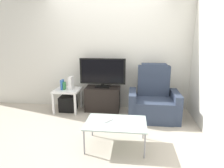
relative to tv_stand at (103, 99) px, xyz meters
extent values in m
plane|color=#B2A899|center=(0.04, -0.86, -0.27)|extent=(6.40, 6.40, 0.00)
cube|color=silver|center=(0.04, 0.27, 1.03)|extent=(6.40, 0.06, 2.60)
cube|color=silver|center=(1.92, -0.86, 1.03)|extent=(0.06, 4.48, 2.60)
cube|color=black|center=(0.00, 0.00, 0.00)|extent=(0.75, 0.41, 0.53)
cube|color=black|center=(0.00, -0.19, 0.10)|extent=(0.69, 0.02, 0.02)
cube|color=black|center=(0.00, -0.14, 0.14)|extent=(0.34, 0.11, 0.04)
cube|color=black|center=(0.00, 0.02, 0.28)|extent=(0.32, 0.20, 0.03)
cube|color=black|center=(0.00, 0.02, 0.32)|extent=(0.06, 0.04, 0.05)
cube|color=black|center=(0.00, 0.02, 0.62)|extent=(1.00, 0.05, 0.56)
cube|color=black|center=(0.00, 0.00, 0.62)|extent=(0.92, 0.01, 0.50)
cube|color=#2D384C|center=(1.08, -0.36, -0.06)|extent=(0.70, 0.72, 0.42)
cube|color=#2D384C|center=(1.08, -0.09, 0.46)|extent=(0.64, 0.20, 0.62)
cube|color=#2D384C|center=(1.08, -0.07, 0.71)|extent=(0.50, 0.26, 0.20)
cube|color=#2D384C|center=(0.66, -0.36, 0.01)|extent=(0.14, 0.68, 0.56)
cube|color=#2D384C|center=(1.50, -0.36, 0.01)|extent=(0.14, 0.68, 0.56)
cube|color=white|center=(-0.77, -0.11, 0.21)|extent=(0.54, 0.54, 0.04)
cube|color=white|center=(-1.00, -0.35, -0.04)|extent=(0.04, 0.04, 0.46)
cube|color=white|center=(-0.53, -0.35, -0.04)|extent=(0.04, 0.04, 0.46)
cube|color=white|center=(-1.00, 0.12, -0.04)|extent=(0.04, 0.04, 0.46)
cube|color=white|center=(-0.53, 0.12, -0.04)|extent=(0.04, 0.04, 0.46)
cube|color=black|center=(-0.77, -0.11, -0.10)|extent=(0.33, 0.33, 0.33)
cube|color=#3366B2|center=(-0.87, -0.13, 0.33)|extent=(0.04, 0.13, 0.21)
cube|color=#388C4C|center=(-0.82, -0.13, 0.31)|extent=(0.04, 0.10, 0.16)
cube|color=white|center=(-0.68, -0.10, 0.37)|extent=(0.07, 0.20, 0.28)
cube|color=#B2C6C1|center=(0.43, -1.45, 0.11)|extent=(0.90, 0.60, 0.02)
cylinder|color=gray|center=(0.01, -1.72, -0.08)|extent=(0.02, 0.02, 0.37)
cylinder|color=gray|center=(0.85, -1.72, -0.08)|extent=(0.02, 0.02, 0.37)
cylinder|color=gray|center=(0.01, -1.18, -0.08)|extent=(0.02, 0.02, 0.37)
cylinder|color=gray|center=(0.85, -1.18, -0.08)|extent=(0.02, 0.02, 0.37)
cube|color=#B7B7BC|center=(0.30, -1.42, 0.13)|extent=(0.15, 0.16, 0.01)
camera|label=1|loc=(0.68, -4.16, 1.36)|focal=31.71mm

